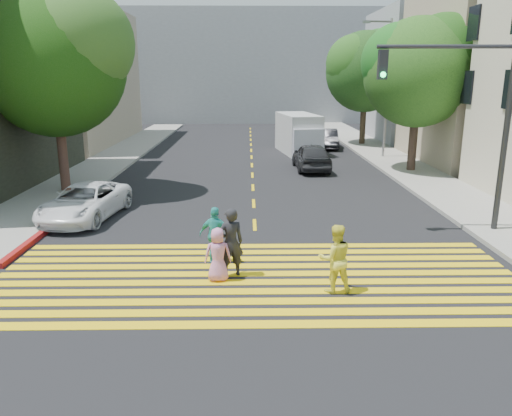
{
  "coord_description": "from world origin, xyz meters",
  "views": [
    {
      "loc": [
        -0.22,
        -10.59,
        4.99
      ],
      "look_at": [
        0.0,
        3.0,
        1.4
      ],
      "focal_mm": 35.0,
      "sensor_mm": 36.0,
      "label": 1
    }
  ],
  "objects_px": {
    "white_van": "(299,135)",
    "tree_right_near": "(420,67)",
    "tree_right_far": "(367,67)",
    "tree_left": "(55,57)",
    "silver_car": "(296,133)",
    "dark_car_near": "(311,156)",
    "pedestrian_woman": "(335,259)",
    "traffic_signal": "(471,107)",
    "pedestrian_child": "(218,255)",
    "pedestrian_man": "(231,242)",
    "white_sedan": "(85,202)",
    "dark_car_parked": "(327,139)",
    "pedestrian_extra": "(216,235)"
  },
  "relations": [
    {
      "from": "tree_right_far",
      "to": "tree_right_near",
      "type": "bearing_deg",
      "value": -88.71
    },
    {
      "from": "dark_car_near",
      "to": "white_van",
      "type": "distance_m",
      "value": 6.19
    },
    {
      "from": "dark_car_near",
      "to": "silver_car",
      "type": "height_order",
      "value": "dark_car_near"
    },
    {
      "from": "tree_right_near",
      "to": "pedestrian_woman",
      "type": "distance_m",
      "value": 17.31
    },
    {
      "from": "tree_right_far",
      "to": "white_van",
      "type": "distance_m",
      "value": 7.82
    },
    {
      "from": "white_van",
      "to": "pedestrian_child",
      "type": "bearing_deg",
      "value": -109.51
    },
    {
      "from": "dark_car_parked",
      "to": "traffic_signal",
      "type": "bearing_deg",
      "value": -81.33
    },
    {
      "from": "pedestrian_woman",
      "to": "tree_right_near",
      "type": "bearing_deg",
      "value": -119.44
    },
    {
      "from": "pedestrian_extra",
      "to": "white_sedan",
      "type": "relative_size",
      "value": 0.35
    },
    {
      "from": "pedestrian_woman",
      "to": "dark_car_parked",
      "type": "relative_size",
      "value": 0.41
    },
    {
      "from": "pedestrian_man",
      "to": "traffic_signal",
      "type": "relative_size",
      "value": 0.29
    },
    {
      "from": "silver_car",
      "to": "tree_right_far",
      "type": "bearing_deg",
      "value": 160.35
    },
    {
      "from": "dark_car_near",
      "to": "traffic_signal",
      "type": "bearing_deg",
      "value": 105.21
    },
    {
      "from": "pedestrian_child",
      "to": "dark_car_near",
      "type": "xyz_separation_m",
      "value": [
        4.24,
        15.33,
        0.06
      ]
    },
    {
      "from": "tree_right_far",
      "to": "pedestrian_man",
      "type": "distance_m",
      "value": 27.06
    },
    {
      "from": "pedestrian_extra",
      "to": "white_sedan",
      "type": "distance_m",
      "value": 6.67
    },
    {
      "from": "pedestrian_man",
      "to": "dark_car_parked",
      "type": "distance_m",
      "value": 24.33
    },
    {
      "from": "tree_right_near",
      "to": "pedestrian_woman",
      "type": "height_order",
      "value": "tree_right_near"
    },
    {
      "from": "white_van",
      "to": "tree_right_far",
      "type": "bearing_deg",
      "value": 28.47
    },
    {
      "from": "pedestrian_extra",
      "to": "pedestrian_woman",
      "type": "bearing_deg",
      "value": 156.78
    },
    {
      "from": "white_sedan",
      "to": "silver_car",
      "type": "height_order",
      "value": "silver_car"
    },
    {
      "from": "white_sedan",
      "to": "silver_car",
      "type": "bearing_deg",
      "value": 73.64
    },
    {
      "from": "traffic_signal",
      "to": "pedestrian_extra",
      "type": "bearing_deg",
      "value": -159.86
    },
    {
      "from": "dark_car_near",
      "to": "tree_right_near",
      "type": "bearing_deg",
      "value": 169.95
    },
    {
      "from": "white_sedan",
      "to": "pedestrian_child",
      "type": "bearing_deg",
      "value": -40.54
    },
    {
      "from": "white_van",
      "to": "tree_right_near",
      "type": "bearing_deg",
      "value": -60.73
    },
    {
      "from": "tree_right_near",
      "to": "traffic_signal",
      "type": "relative_size",
      "value": 1.29
    },
    {
      "from": "silver_car",
      "to": "traffic_signal",
      "type": "relative_size",
      "value": 0.77
    },
    {
      "from": "pedestrian_child",
      "to": "silver_car",
      "type": "xyz_separation_m",
      "value": [
        4.54,
        27.36,
        0.01
      ]
    },
    {
      "from": "tree_left",
      "to": "white_van",
      "type": "xyz_separation_m",
      "value": [
        11.35,
        11.62,
        -4.53
      ]
    },
    {
      "from": "tree_right_far",
      "to": "pedestrian_extra",
      "type": "relative_size",
      "value": 5.3
    },
    {
      "from": "pedestrian_extra",
      "to": "white_sedan",
      "type": "bearing_deg",
      "value": -30.45
    },
    {
      "from": "dark_car_near",
      "to": "white_van",
      "type": "relative_size",
      "value": 0.77
    },
    {
      "from": "tree_left",
      "to": "white_van",
      "type": "relative_size",
      "value": 1.5
    },
    {
      "from": "white_sedan",
      "to": "traffic_signal",
      "type": "relative_size",
      "value": 0.72
    },
    {
      "from": "pedestrian_woman",
      "to": "pedestrian_extra",
      "type": "relative_size",
      "value": 1.06
    },
    {
      "from": "tree_right_near",
      "to": "silver_car",
      "type": "xyz_separation_m",
      "value": [
        -5.03,
        12.83,
        -4.77
      ]
    },
    {
      "from": "tree_right_far",
      "to": "tree_left",
      "type": "bearing_deg",
      "value": -136.79
    },
    {
      "from": "tree_right_far",
      "to": "dark_car_parked",
      "type": "relative_size",
      "value": 2.04
    },
    {
      "from": "tree_left",
      "to": "dark_car_parked",
      "type": "height_order",
      "value": "tree_left"
    },
    {
      "from": "dark_car_parked",
      "to": "pedestrian_child",
      "type": "bearing_deg",
      "value": -100.01
    },
    {
      "from": "pedestrian_woman",
      "to": "pedestrian_child",
      "type": "relative_size",
      "value": 1.21
    },
    {
      "from": "white_van",
      "to": "tree_left",
      "type": "bearing_deg",
      "value": -142.87
    },
    {
      "from": "pedestrian_woman",
      "to": "traffic_signal",
      "type": "xyz_separation_m",
      "value": [
        4.88,
        4.58,
        3.23
      ]
    },
    {
      "from": "pedestrian_child",
      "to": "traffic_signal",
      "type": "bearing_deg",
      "value": -158.09
    },
    {
      "from": "tree_right_near",
      "to": "dark_car_near",
      "type": "height_order",
      "value": "tree_right_near"
    },
    {
      "from": "pedestrian_child",
      "to": "tree_right_near",
      "type": "bearing_deg",
      "value": -128.17
    },
    {
      "from": "tree_right_near",
      "to": "pedestrian_child",
      "type": "xyz_separation_m",
      "value": [
        -9.58,
        -14.53,
        -4.78
      ]
    },
    {
      "from": "silver_car",
      "to": "white_van",
      "type": "distance_m",
      "value": 5.89
    },
    {
      "from": "dark_car_near",
      "to": "silver_car",
      "type": "distance_m",
      "value": 12.03
    }
  ]
}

